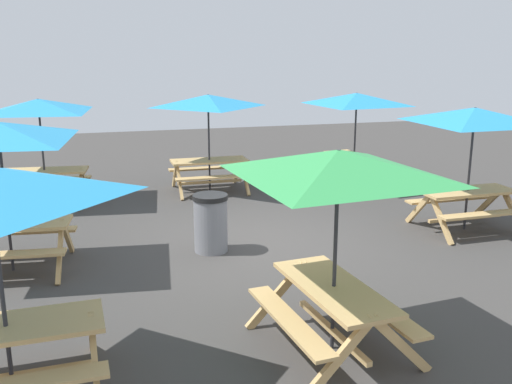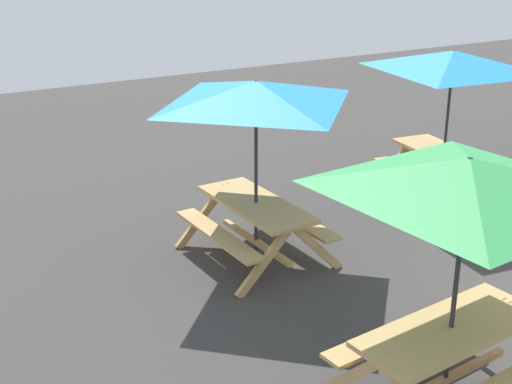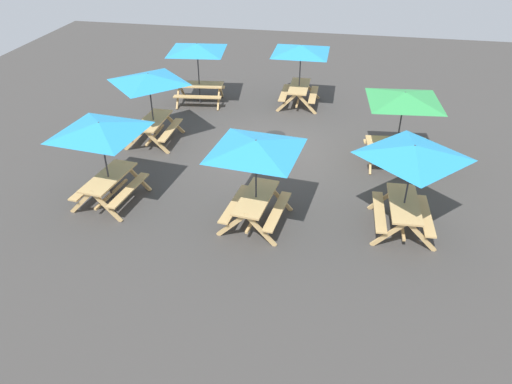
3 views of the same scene
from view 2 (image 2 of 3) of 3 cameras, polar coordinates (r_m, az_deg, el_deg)
The scene contains 3 objects.
picnic_table_0 at distance 8.53m, azimuth 0.00°, elevation 6.86°, with size 2.08×2.08×2.34m.
picnic_table_2 at distance 10.99m, azimuth 15.40°, elevation 9.27°, with size 2.81×2.81×2.34m.
picnic_table_4 at distance 5.97m, azimuth 16.45°, elevation -0.19°, with size 2.82×2.82×2.34m.
Camera 2 is at (3.61, -7.80, 4.03)m, focal length 50.00 mm.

